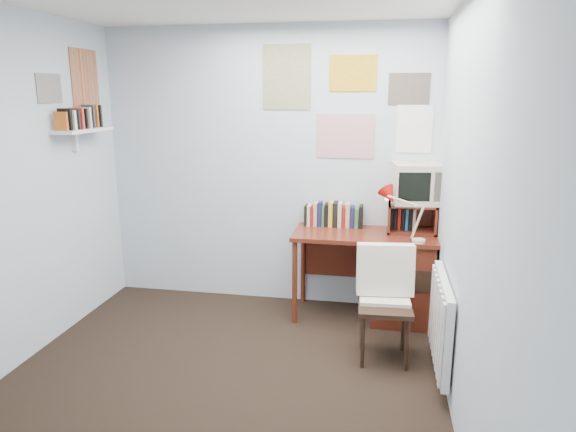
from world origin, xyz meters
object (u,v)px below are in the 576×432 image
crt_tv (416,181)px  wall_shelf (83,130)px  desk (395,274)px  tv_riser (412,217)px  desk_lamp (420,219)px  desk_chair (385,307)px  radiator (441,321)px

crt_tv → wall_shelf: wall_shelf is taller
desk → crt_tv: 0.81m
tv_riser → desk_lamp: bearing=-82.1°
desk_chair → desk_lamp: (0.25, 0.51, 0.54)m
desk → desk_chair: bearing=-96.6°
desk_lamp → wall_shelf: size_ratio=0.62×
desk_lamp → radiator: bearing=-96.0°
desk_lamp → radiator: size_ratio=0.48×
tv_riser → wall_shelf: 2.83m
desk_lamp → desk: bearing=110.9°
desk → radiator: bearing=-72.8°
desk_chair → desk: bearing=80.3°
desk_chair → wall_shelf: size_ratio=1.32×
tv_riser → desk_chair: bearing=-103.5°
radiator → wall_shelf: (-2.86, 0.55, 1.20)m
desk → tv_riser: 0.51m
desk_lamp → crt_tv: crt_tv is taller
desk_chair → desk_lamp: 0.79m
wall_shelf → desk_chair: bearing=-8.1°
desk_chair → wall_shelf: 2.79m
wall_shelf → radiator: bearing=-10.9°
crt_tv → radiator: (0.15, -1.06, -0.77)m
desk → desk_lamp: desk_lamp is taller
desk_lamp → radiator: (0.12, -0.71, -0.53)m
desk_chair → radiator: 0.42m
desk → radiator: size_ratio=1.50×
radiator → wall_shelf: size_ratio=1.29×
desk → desk_lamp: (0.16, -0.22, 0.55)m
desk_chair → desk_lamp: desk_lamp is taller
radiator → desk_lamp: bearing=99.9°
tv_riser → crt_tv: size_ratio=1.03×
tv_riser → crt_tv: crt_tv is taller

